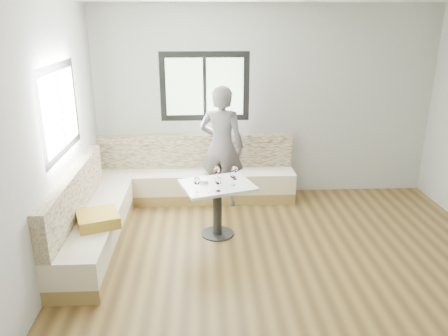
# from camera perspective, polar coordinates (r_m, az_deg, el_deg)

# --- Properties ---
(room) EXTENTS (5.01, 5.01, 2.81)m
(room) POSITION_cam_1_polar(r_m,az_deg,el_deg) (4.22, 9.06, 2.38)
(room) COLOR brown
(room) RESTS_ON ground
(banquette) EXTENTS (2.90, 2.80, 0.95)m
(banquette) POSITION_cam_1_polar(r_m,az_deg,el_deg) (5.98, -8.90, -3.47)
(banquette) COLOR olive
(banquette) RESTS_ON ground
(table) EXTENTS (0.99, 0.87, 0.68)m
(table) POSITION_cam_1_polar(r_m,az_deg,el_deg) (5.38, -0.88, -3.79)
(table) COLOR black
(table) RESTS_ON ground
(person) EXTENTS (0.73, 0.59, 1.74)m
(person) POSITION_cam_1_polar(r_m,az_deg,el_deg) (6.19, -0.30, 2.86)
(person) COLOR #5D585E
(person) RESTS_ON ground
(olive_ramekin) EXTENTS (0.11, 0.11, 0.04)m
(olive_ramekin) POSITION_cam_1_polar(r_m,az_deg,el_deg) (5.35, -2.68, -1.72)
(olive_ramekin) COLOR white
(olive_ramekin) RESTS_ON table
(wine_glass_a) EXTENTS (0.08, 0.08, 0.17)m
(wine_glass_a) POSITION_cam_1_polar(r_m,az_deg,el_deg) (5.06, -3.57, -1.78)
(wine_glass_a) COLOR white
(wine_glass_a) RESTS_ON table
(wine_glass_b) EXTENTS (0.08, 0.08, 0.17)m
(wine_glass_b) POSITION_cam_1_polar(r_m,az_deg,el_deg) (5.06, -0.76, -1.75)
(wine_glass_b) COLOR white
(wine_glass_b) RESTS_ON table
(wine_glass_c) EXTENTS (0.08, 0.08, 0.17)m
(wine_glass_c) POSITION_cam_1_polar(r_m,az_deg,el_deg) (5.25, 1.18, -0.96)
(wine_glass_c) COLOR white
(wine_glass_c) RESTS_ON table
(wine_glass_d) EXTENTS (0.08, 0.08, 0.17)m
(wine_glass_d) POSITION_cam_1_polar(r_m,az_deg,el_deg) (5.41, -0.94, -0.33)
(wine_glass_d) COLOR white
(wine_glass_d) RESTS_ON table
(wine_glass_e) EXTENTS (0.08, 0.08, 0.17)m
(wine_glass_e) POSITION_cam_1_polar(r_m,az_deg,el_deg) (5.43, 1.41, -0.24)
(wine_glass_e) COLOR white
(wine_glass_e) RESTS_ON table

